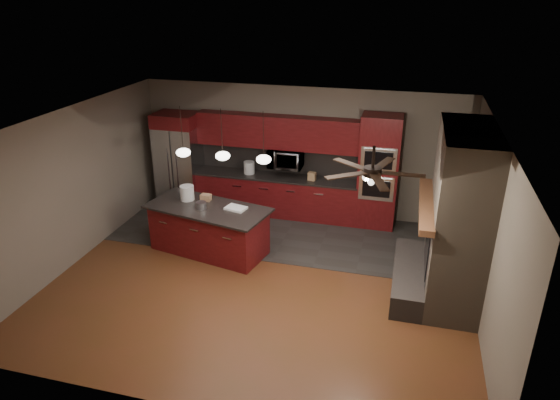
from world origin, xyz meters
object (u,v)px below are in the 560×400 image
(paint_tray, at_px, (236,208))
(counter_box, at_px, (312,176))
(microwave, at_px, (286,158))
(kitchen_island, at_px, (209,229))
(oven_tower, at_px, (378,172))
(white_bucket, at_px, (187,193))
(counter_bucket, at_px, (249,168))
(refrigerator, at_px, (179,161))
(cardboard_box, at_px, (206,197))
(paint_can, at_px, (201,205))

(paint_tray, height_order, counter_box, counter_box)
(microwave, xyz_separation_m, counter_box, (0.60, -0.10, -0.31))
(kitchen_island, height_order, paint_tray, paint_tray)
(oven_tower, xyz_separation_m, white_bucket, (-3.47, -1.74, -0.13))
(counter_bucket, height_order, counter_box, counter_bucket)
(refrigerator, distance_m, cardboard_box, 2.06)
(refrigerator, relative_size, white_bucket, 7.59)
(kitchen_island, distance_m, counter_bucket, 2.06)
(paint_tray, relative_size, counter_box, 2.14)
(counter_box, bearing_deg, counter_bucket, -174.49)
(oven_tower, xyz_separation_m, cardboard_box, (-3.11, -1.67, -0.21))
(kitchen_island, distance_m, white_bucket, 0.82)
(kitchen_island, bearing_deg, microwave, 75.88)
(refrigerator, distance_m, paint_can, 2.40)
(counter_box, bearing_deg, kitchen_island, -122.04)
(counter_bucket, bearing_deg, refrigerator, -177.15)
(paint_tray, height_order, cardboard_box, cardboard_box)
(kitchen_island, xyz_separation_m, paint_tray, (0.54, 0.06, 0.47))
(white_bucket, bearing_deg, counter_bucket, 68.72)
(microwave, height_order, counter_box, microwave)
(counter_box, bearing_deg, white_bucket, -133.51)
(oven_tower, distance_m, cardboard_box, 3.54)
(microwave, relative_size, cardboard_box, 3.84)
(refrigerator, height_order, paint_can, refrigerator)
(cardboard_box, bearing_deg, kitchen_island, -59.10)
(oven_tower, height_order, paint_can, oven_tower)
(white_bucket, distance_m, cardboard_box, 0.37)
(counter_box, bearing_deg, cardboard_box, -129.37)
(paint_tray, bearing_deg, refrigerator, 150.65)
(counter_bucket, bearing_deg, counter_box, -2.02)
(refrigerator, xyz_separation_m, white_bucket, (0.95, -1.66, -0.02))
(paint_tray, relative_size, cardboard_box, 1.96)
(refrigerator, xyz_separation_m, cardboard_box, (1.30, -1.60, -0.10))
(refrigerator, bearing_deg, counter_bucket, 2.85)
(white_bucket, bearing_deg, oven_tower, 26.60)
(paint_can, relative_size, counter_box, 1.09)
(kitchen_island, bearing_deg, white_bucket, 167.49)
(oven_tower, bearing_deg, paint_tray, -141.76)
(oven_tower, height_order, refrigerator, oven_tower)
(kitchen_island, bearing_deg, refrigerator, 139.46)
(refrigerator, bearing_deg, kitchen_island, -52.42)
(refrigerator, height_order, counter_box, refrigerator)
(microwave, distance_m, white_bucket, 2.34)
(kitchen_island, bearing_deg, oven_tower, 45.45)
(microwave, bearing_deg, oven_tower, -1.66)
(microwave, bearing_deg, counter_bucket, -176.48)
(counter_bucket, relative_size, counter_box, 1.54)
(microwave, distance_m, cardboard_box, 2.09)
(refrigerator, height_order, white_bucket, refrigerator)
(microwave, xyz_separation_m, white_bucket, (-1.49, -1.79, -0.24))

